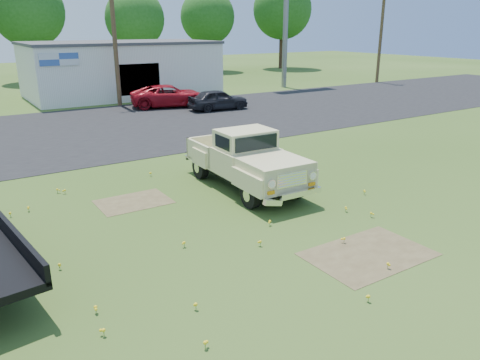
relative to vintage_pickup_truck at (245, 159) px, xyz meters
The scene contains 14 objects.
ground 3.42m from the vintage_pickup_truck, 122.08° to the right, with size 140.00×140.00×0.00m, color #324E19.
asphalt_lot 12.40m from the vintage_pickup_truck, 98.06° to the left, with size 90.00×14.00×0.02m, color black.
dirt_patch_a 5.86m from the vintage_pickup_truck, 92.32° to the right, with size 3.00×2.00×0.01m, color brown.
dirt_patch_b 3.94m from the vintage_pickup_truck, 168.86° to the left, with size 2.20×1.60×0.01m, color brown.
commercial_building 24.62m from the vintage_pickup_truck, 80.02° to the left, with size 14.20×8.20×4.15m.
utility_pole_mid 19.70m from the vintage_pickup_truck, 83.28° to the left, with size 1.60×0.30×9.00m.
utility_pole_east 34.38m from the vintage_pickup_truck, 34.23° to the left, with size 1.60×0.30×9.00m.
treeline_d 38.15m from the vintage_pickup_truck, 89.59° to the left, with size 6.72×6.72×10.00m.
treeline_e 37.99m from the vintage_pickup_truck, 74.18° to the left, with size 6.08×6.08×9.04m.
treeline_f 44.04m from the vintage_pickup_truck, 62.38° to the left, with size 6.40×6.40×9.52m.
treeline_g 48.39m from the vintage_pickup_truck, 50.89° to the left, with size 7.36×7.36×10.95m.
vintage_pickup_truck is the anchor object (origin of this frame).
red_pickup 17.57m from the vintage_pickup_truck, 73.50° to the left, with size 2.42×5.26×1.46m, color maroon.
dark_sedan 15.67m from the vintage_pickup_truck, 63.01° to the left, with size 1.58×3.93×1.34m, color black.
Camera 1 is at (-6.66, -9.87, 5.26)m, focal length 35.00 mm.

